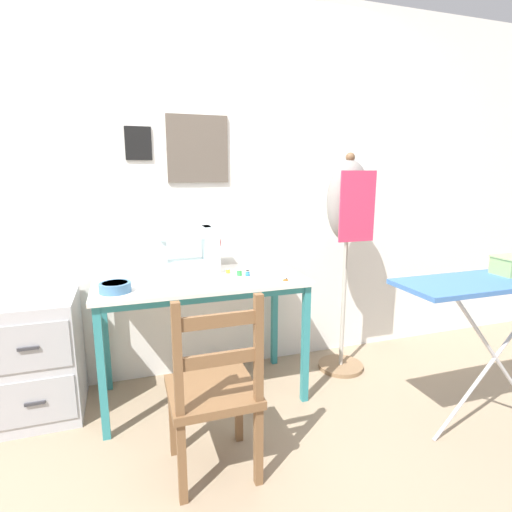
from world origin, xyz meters
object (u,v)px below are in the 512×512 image
at_px(sewing_machine, 193,251).
at_px(scissors, 286,279).
at_px(thread_spool_near_machine, 228,271).
at_px(thread_spool_far_edge, 248,273).
at_px(thread_spool_mid_table, 239,273).
at_px(wooden_chair, 214,392).
at_px(filing_cabinet, 40,357).
at_px(dress_form, 348,217).
at_px(fabric_bowl, 115,287).
at_px(ironing_board, 505,286).

height_order(sewing_machine, scissors, sewing_machine).
xyz_separation_m(thread_spool_near_machine, thread_spool_far_edge, (0.10, -0.10, 0.00)).
relative_size(sewing_machine, thread_spool_mid_table, 9.11).
bearing_deg(wooden_chair, filing_cabinet, 137.18).
bearing_deg(wooden_chair, thread_spool_far_edge, 60.77).
height_order(thread_spool_mid_table, dress_form, dress_form).
distance_m(fabric_bowl, wooden_chair, 0.78).
xyz_separation_m(thread_spool_near_machine, thread_spool_mid_table, (0.05, -0.08, 0.00)).
bearing_deg(wooden_chair, dress_form, 33.52).
distance_m(sewing_machine, thread_spool_mid_table, 0.33).
relative_size(scissors, thread_spool_mid_table, 2.89).
distance_m(thread_spool_far_edge, ironing_board, 1.39).
bearing_deg(scissors, fabric_bowl, 177.05).
bearing_deg(filing_cabinet, ironing_board, -21.47).
relative_size(thread_spool_near_machine, thread_spool_far_edge, 0.87).
xyz_separation_m(thread_spool_mid_table, dress_form, (0.78, 0.06, 0.31)).
bearing_deg(ironing_board, wooden_chair, 174.63).
bearing_deg(fabric_bowl, thread_spool_far_edge, 7.01).
height_order(fabric_bowl, scissors, fabric_bowl).
height_order(scissors, thread_spool_mid_table, thread_spool_mid_table).
xyz_separation_m(wooden_chair, ironing_board, (1.51, -0.14, 0.40)).
height_order(fabric_bowl, wooden_chair, wooden_chair).
xyz_separation_m(thread_spool_far_edge, wooden_chair, (-0.36, -0.64, -0.37)).
bearing_deg(thread_spool_mid_table, dress_form, 4.11).
relative_size(wooden_chair, filing_cabinet, 1.28).
xyz_separation_m(scissors, filing_cabinet, (-1.40, 0.28, -0.42)).
bearing_deg(sewing_machine, fabric_bowl, -148.03).
bearing_deg(fabric_bowl, dress_form, 6.57).
bearing_deg(ironing_board, filing_cabinet, 158.53).
relative_size(fabric_bowl, thread_spool_near_machine, 5.16).
xyz_separation_m(sewing_machine, thread_spool_near_machine, (0.20, -0.10, -0.12)).
bearing_deg(sewing_machine, scissors, -34.63).
bearing_deg(thread_spool_near_machine, fabric_bowl, -163.70).
bearing_deg(thread_spool_far_edge, scissors, -36.11).
bearing_deg(sewing_machine, thread_spool_near_machine, -25.76).
height_order(thread_spool_mid_table, ironing_board, ironing_board).
relative_size(scissors, thread_spool_near_machine, 3.68).
distance_m(sewing_machine, ironing_board, 1.75).
height_order(sewing_machine, thread_spool_near_machine, sewing_machine).
bearing_deg(thread_spool_far_edge, wooden_chair, -119.23).
height_order(fabric_bowl, thread_spool_near_machine, fabric_bowl).
xyz_separation_m(scissors, dress_form, (0.53, 0.22, 0.33)).
bearing_deg(filing_cabinet, dress_form, -1.83).
bearing_deg(filing_cabinet, thread_spool_far_edge, -6.62).
distance_m(sewing_machine, wooden_chair, 0.98).
bearing_deg(filing_cabinet, thread_spool_mid_table, -5.79).
distance_m(thread_spool_far_edge, wooden_chair, 0.83).
xyz_separation_m(thread_spool_far_edge, ironing_board, (1.15, -0.79, 0.03)).
distance_m(dress_form, ironing_board, 1.00).
bearing_deg(sewing_machine, thread_spool_mid_table, -34.91).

